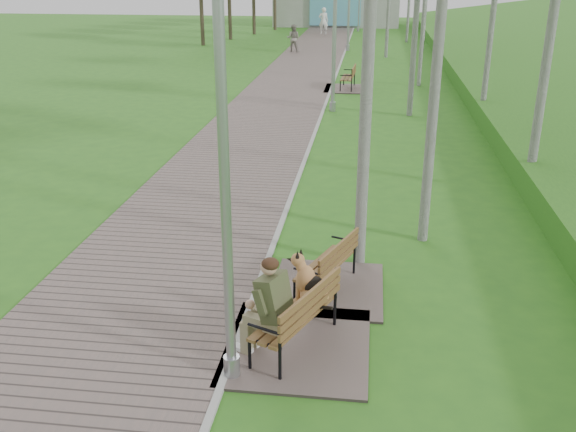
# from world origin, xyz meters

# --- Properties ---
(walkway) EXTENTS (3.50, 67.00, 0.04)m
(walkway) POSITION_xyz_m (-1.75, 21.50, 0.02)
(walkway) COLOR #655752
(walkway) RESTS_ON ground
(kerb) EXTENTS (0.10, 67.00, 0.05)m
(kerb) POSITION_xyz_m (0.00, 21.50, 0.03)
(kerb) COLOR #999993
(kerb) RESTS_ON ground
(building_north) EXTENTS (10.00, 5.20, 4.00)m
(building_north) POSITION_xyz_m (-1.50, 50.97, 1.99)
(building_north) COLOR #9E9E99
(building_north) RESTS_ON ground
(bench_main) EXTENTS (1.91, 2.13, 1.67)m
(bench_main) POSITION_xyz_m (0.73, 2.91, 0.47)
(bench_main) COLOR #655752
(bench_main) RESTS_ON ground
(bench_second) EXTENTS (1.73, 1.92, 1.06)m
(bench_second) POSITION_xyz_m (1.07, 4.66, 0.20)
(bench_second) COLOR #655752
(bench_second) RESTS_ON ground
(bench_third) EXTENTS (1.91, 2.12, 1.17)m
(bench_third) POSITION_xyz_m (0.66, 22.07, 0.22)
(bench_third) COLOR #655752
(bench_third) RESTS_ON ground
(lamp_post_near) EXTENTS (0.20, 0.20, 5.26)m
(lamp_post_near) POSITION_xyz_m (0.09, 2.20, 2.46)
(lamp_post_near) COLOR #989AA0
(lamp_post_near) RESTS_ON ground
(lamp_post_second) EXTENTS (0.22, 0.22, 5.59)m
(lamp_post_second) POSITION_xyz_m (0.32, 17.81, 2.61)
(lamp_post_second) COLOR #989AA0
(lamp_post_second) RESTS_ON ground
(lamp_post_third) EXTENTS (0.23, 0.23, 5.87)m
(lamp_post_third) POSITION_xyz_m (0.12, 34.52, 2.74)
(lamp_post_third) COLOR #989AA0
(lamp_post_third) RESTS_ON ground
(lamp_post_far) EXTENTS (0.18, 0.18, 4.68)m
(lamp_post_far) POSITION_xyz_m (0.42, 46.05, 2.19)
(lamp_post_far) COLOR #989AA0
(lamp_post_far) RESTS_ON ground
(pedestrian_near) EXTENTS (0.72, 0.51, 1.87)m
(pedestrian_near) POSITION_xyz_m (-2.03, 43.50, 0.94)
(pedestrian_near) COLOR white
(pedestrian_near) RESTS_ON ground
(pedestrian_far) EXTENTS (0.81, 0.66, 1.57)m
(pedestrian_far) POSITION_xyz_m (-2.97, 33.32, 0.79)
(pedestrian_far) COLOR gray
(pedestrian_far) RESTS_ON ground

